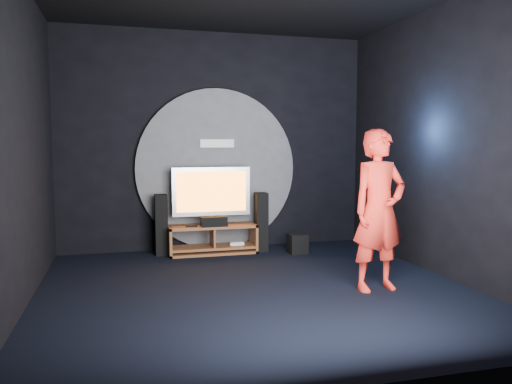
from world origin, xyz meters
TOP-DOWN VIEW (x-y plane):
  - floor at (0.00, 0.00)m, footprint 5.00×5.00m
  - back_wall at (0.00, 2.50)m, footprint 5.00×0.04m
  - front_wall at (0.00, -2.50)m, footprint 5.00×0.04m
  - left_wall at (-2.50, 0.00)m, footprint 0.04×5.00m
  - right_wall at (2.50, 0.00)m, footprint 0.04×5.00m
  - wall_disc_panel at (0.00, 2.44)m, footprint 2.60×0.11m
  - media_console at (-0.14, 2.05)m, footprint 1.37×0.45m
  - tv at (-0.15, 2.12)m, footprint 1.23×0.22m
  - center_speaker at (-0.15, 1.90)m, footprint 0.40×0.15m
  - remote at (-0.49, 1.93)m, footprint 0.18×0.05m
  - tower_speaker_left at (-0.93, 2.14)m, footprint 0.19×0.21m
  - tower_speaker_right at (0.63, 2.01)m, footprint 0.19×0.21m
  - subwoofer at (1.14, 1.71)m, footprint 0.28×0.28m
  - player at (1.39, -0.39)m, footprint 0.74×0.53m

SIDE VIEW (x-z plane):
  - floor at x=0.00m, z-range 0.00..0.00m
  - subwoofer at x=1.14m, z-range 0.00..0.30m
  - media_console at x=-0.14m, z-range -0.03..0.42m
  - remote at x=-0.49m, z-range 0.45..0.47m
  - tower_speaker_left at x=-0.93m, z-range 0.00..0.94m
  - tower_speaker_right at x=0.63m, z-range 0.00..0.94m
  - center_speaker at x=-0.15m, z-range 0.45..0.60m
  - tv at x=-0.15m, z-range 0.49..1.39m
  - player at x=1.39m, z-range 0.00..1.88m
  - wall_disc_panel at x=0.00m, z-range 0.00..2.60m
  - back_wall at x=0.00m, z-range 0.00..3.50m
  - front_wall at x=0.00m, z-range 0.00..3.50m
  - left_wall at x=-2.50m, z-range 0.00..3.50m
  - right_wall at x=2.50m, z-range 0.00..3.50m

